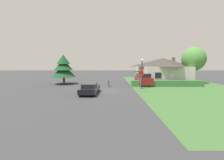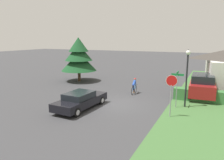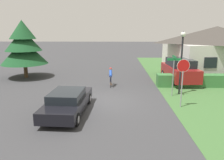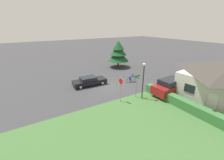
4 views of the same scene
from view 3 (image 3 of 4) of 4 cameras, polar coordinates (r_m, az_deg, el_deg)
The scene contains 9 objects.
ground_plane at distance 13.75m, azimuth -2.40°, elevation -5.62°, with size 140.00×140.00×0.00m, color #38383A.
cottage_house at distance 24.32m, azimuth 25.31°, elevation 7.19°, with size 9.86×8.88×4.87m.
sedan_left_lane at distance 11.95m, azimuth -11.44°, elevation -5.55°, with size 2.04×4.80×1.26m.
cyclist at distance 17.32m, azimuth -0.36°, elevation 0.69°, with size 0.44×1.70×1.46m.
parked_suv_right at distance 19.41m, azimuth 17.26°, elevation 2.45°, with size 2.26×4.89×2.02m.
stop_sign at distance 12.87m, azimuth 18.01°, elevation 1.61°, with size 0.73×0.08×2.80m.
street_lamp at distance 15.41m, azimuth 17.79°, elevation 6.84°, with size 0.33×0.33×4.33m.
street_name_sign at distance 14.97m, azimuth 15.78°, elevation 2.91°, with size 0.90×0.90×2.73m.
conifer_tall_near at distance 21.71m, azimuth -22.11°, elevation 8.37°, with size 4.18×4.18×5.25m.
Camera 3 is at (0.91, -12.99, 4.39)m, focal length 35.00 mm.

